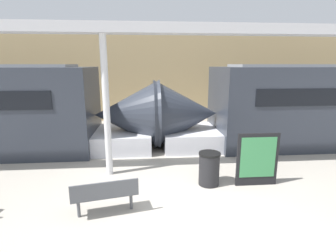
{
  "coord_description": "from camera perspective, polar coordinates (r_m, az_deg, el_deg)",
  "views": [
    {
      "loc": [
        -0.82,
        -4.65,
        3.2
      ],
      "look_at": [
        -0.16,
        2.94,
        1.4
      ],
      "focal_mm": 28.0,
      "sensor_mm": 36.0,
      "label": 1
    }
  ],
  "objects": [
    {
      "name": "poster_board",
      "position": [
        7.41,
        18.88,
        -6.89
      ],
      "size": [
        1.12,
        0.07,
        1.45
      ],
      "color": "black",
      "rests_on": "ground_plane"
    },
    {
      "name": "canopy_beam",
      "position": [
        7.58,
        -14.18,
        20.02
      ],
      "size": [
        28.0,
        0.6,
        0.28
      ],
      "primitive_type": "cube",
      "color": "#B7B7BC",
      "rests_on": "support_column_near"
    },
    {
      "name": "support_column_near",
      "position": [
        7.62,
        -13.27,
        3.87
      ],
      "size": [
        0.19,
        0.19,
        4.0
      ],
      "primitive_type": "cylinder",
      "color": "silver",
      "rests_on": "ground_plane"
    },
    {
      "name": "station_wall",
      "position": [
        15.31,
        -1.94,
        10.67
      ],
      "size": [
        56.0,
        0.2,
        5.0
      ],
      "primitive_type": "cube",
      "color": "tan",
      "rests_on": "ground_plane"
    },
    {
      "name": "trash_bin",
      "position": [
        7.24,
        8.94,
        -9.13
      ],
      "size": [
        0.58,
        0.58,
        0.91
      ],
      "color": "black",
      "rests_on": "ground_plane"
    },
    {
      "name": "ground_plane",
      "position": [
        5.7,
        4.4,
        -20.87
      ],
      "size": [
        60.0,
        60.0,
        0.0
      ],
      "primitive_type": "plane",
      "color": "#A8A093"
    },
    {
      "name": "bench_near",
      "position": [
        5.95,
        -13.55,
        -14.04
      ],
      "size": [
        1.47,
        0.72,
        0.82
      ],
      "rotation": [
        0.0,
        0.0,
        0.21
      ],
      "color": "#4C4F54",
      "rests_on": "ground_plane"
    }
  ]
}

